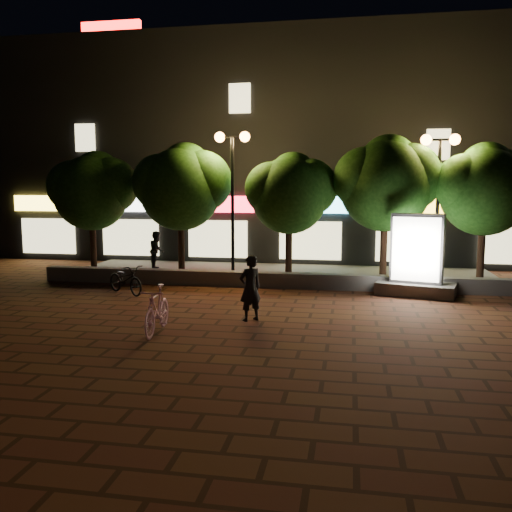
% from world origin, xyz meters
% --- Properties ---
extents(ground, '(80.00, 80.00, 0.00)m').
position_xyz_m(ground, '(0.00, 0.00, 0.00)').
color(ground, '#512D19').
rests_on(ground, ground).
extents(retaining_wall, '(16.00, 0.45, 0.50)m').
position_xyz_m(retaining_wall, '(0.00, 4.00, 0.25)').
color(retaining_wall, slate).
rests_on(retaining_wall, ground).
extents(sidewalk, '(16.00, 5.00, 0.08)m').
position_xyz_m(sidewalk, '(0.00, 6.50, 0.04)').
color(sidewalk, slate).
rests_on(sidewalk, ground).
extents(building_block, '(28.00, 8.12, 11.30)m').
position_xyz_m(building_block, '(-0.01, 12.99, 5.00)').
color(building_block, black).
rests_on(building_block, ground).
extents(tree_far_left, '(3.36, 2.80, 4.63)m').
position_xyz_m(tree_far_left, '(-6.95, 5.46, 3.29)').
color(tree_far_left, black).
rests_on(tree_far_left, sidewalk).
extents(tree_left, '(3.60, 3.00, 4.89)m').
position_xyz_m(tree_left, '(-3.45, 5.46, 3.44)').
color(tree_left, black).
rests_on(tree_left, sidewalk).
extents(tree_mid, '(3.24, 2.70, 4.50)m').
position_xyz_m(tree_mid, '(0.55, 5.46, 3.22)').
color(tree_mid, black).
rests_on(tree_mid, sidewalk).
extents(tree_right, '(3.72, 3.10, 5.07)m').
position_xyz_m(tree_right, '(3.86, 5.46, 3.57)').
color(tree_right, black).
rests_on(tree_right, sidewalk).
extents(tree_far_right, '(3.48, 2.90, 4.76)m').
position_xyz_m(tree_far_right, '(7.05, 5.46, 3.37)').
color(tree_far_right, black).
rests_on(tree_far_right, sidewalk).
extents(street_lamp_left, '(1.26, 0.36, 5.18)m').
position_xyz_m(street_lamp_left, '(-1.50, 5.20, 4.03)').
color(street_lamp_left, black).
rests_on(street_lamp_left, sidewalk).
extents(street_lamp_right, '(1.26, 0.36, 4.98)m').
position_xyz_m(street_lamp_right, '(5.50, 5.20, 3.89)').
color(street_lamp_right, black).
rests_on(street_lamp_right, sidewalk).
extents(ad_kiosk, '(2.56, 1.74, 2.53)m').
position_xyz_m(ad_kiosk, '(4.69, 3.50, 1.02)').
color(ad_kiosk, slate).
rests_on(ad_kiosk, ground).
extents(scooter_pink, '(0.63, 1.85, 1.09)m').
position_xyz_m(scooter_pink, '(-1.68, -2.03, 0.55)').
color(scooter_pink, pink).
rests_on(scooter_pink, ground).
extents(rider, '(0.72, 0.70, 1.66)m').
position_xyz_m(rider, '(0.21, -0.53, 0.83)').
color(rider, black).
rests_on(rider, ground).
extents(scooter_parked, '(1.81, 1.51, 0.93)m').
position_xyz_m(scooter_parked, '(-4.26, 2.10, 0.47)').
color(scooter_parked, black).
rests_on(scooter_parked, ground).
extents(pedestrian, '(0.73, 0.85, 1.51)m').
position_xyz_m(pedestrian, '(-4.95, 6.73, 0.84)').
color(pedestrian, black).
rests_on(pedestrian, sidewalk).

